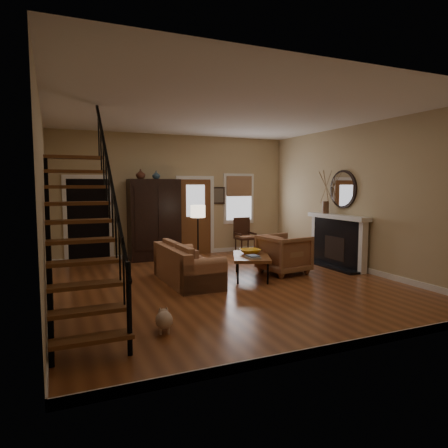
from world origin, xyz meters
name	(u,v)px	position (x,y,z in m)	size (l,w,h in m)	color
room	(180,204)	(-0.41, 1.76, 1.51)	(7.00, 7.33, 3.30)	brown
staircase	(80,211)	(-2.78, -1.30, 1.60)	(0.94, 2.80, 3.20)	brown
fireplace	(339,236)	(3.13, 0.50, 0.74)	(0.33, 1.95, 2.30)	black
armoire	(154,220)	(-0.70, 3.15, 1.05)	(1.30, 0.60, 2.10)	black
vase_a	(141,174)	(-1.05, 3.05, 2.22)	(0.24, 0.24, 0.25)	#4C2619
vase_b	(156,175)	(-0.65, 3.05, 2.21)	(0.20, 0.20, 0.21)	#334C60
sofa	(188,265)	(-0.69, 0.41, 0.36)	(0.85, 1.96, 0.73)	#AB714D
coffee_table	(251,267)	(0.67, 0.27, 0.24)	(0.73, 1.26, 0.48)	brown
bowl	(250,251)	(0.72, 0.42, 0.53)	(0.43, 0.43, 0.11)	gold
books	(253,257)	(0.55, -0.03, 0.51)	(0.23, 0.31, 0.06)	beige
armchair_left	(284,254)	(1.53, 0.37, 0.43)	(0.92, 0.95, 0.87)	brown
armchair_right	(282,252)	(1.76, 0.83, 0.39)	(0.83, 0.85, 0.78)	brown
floor_lamp	(198,237)	(-0.04, 1.59, 0.74)	(0.34, 0.34, 1.49)	black
side_chair	(245,236)	(1.85, 2.95, 0.51)	(0.54, 0.54, 1.02)	#361C11
dog	(164,322)	(-1.82, -2.05, 0.14)	(0.23, 0.39, 0.28)	beige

